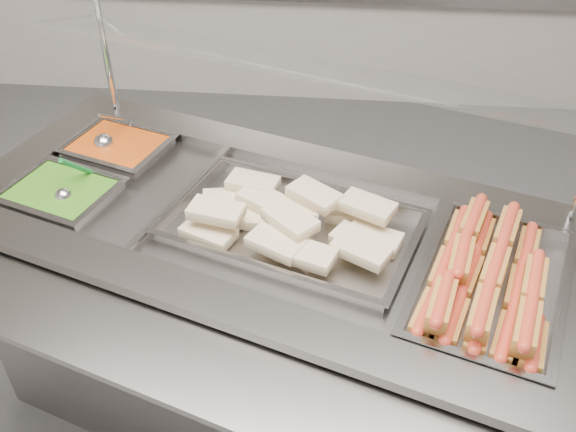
# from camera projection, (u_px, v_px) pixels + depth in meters

# --- Properties ---
(steam_counter) EXTENTS (1.82, 1.24, 0.80)m
(steam_counter) POSITION_uv_depth(u_px,v_px,m) (274.00, 325.00, 1.88)
(steam_counter) COLOR slate
(steam_counter) RESTS_ON ground
(tray_rail) EXTENTS (1.59, 0.81, 0.05)m
(tray_rail) POSITION_uv_depth(u_px,v_px,m) (179.00, 357.00, 1.34)
(tray_rail) COLOR gray
(tray_rail) RESTS_ON steam_counter
(sneeze_guard) EXTENTS (1.47, 0.72, 0.39)m
(sneeze_guard) POSITION_uv_depth(u_px,v_px,m) (304.00, 70.00, 1.58)
(sneeze_guard) COLOR silver
(sneeze_guard) RESTS_ON steam_counter
(pan_hotdogs) EXTENTS (0.44, 0.56, 0.09)m
(pan_hotdogs) POSITION_uv_depth(u_px,v_px,m) (490.00, 292.00, 1.48)
(pan_hotdogs) COLOR gray
(pan_hotdogs) RESTS_ON steam_counter
(pan_wraps) EXTENTS (0.69, 0.53, 0.06)m
(pan_wraps) POSITION_uv_depth(u_px,v_px,m) (291.00, 230.00, 1.63)
(pan_wraps) COLOR gray
(pan_wraps) RESTS_ON steam_counter
(pan_beans) EXTENTS (0.32, 0.29, 0.09)m
(pan_beans) POSITION_uv_depth(u_px,v_px,m) (120.00, 154.00, 1.94)
(pan_beans) COLOR gray
(pan_beans) RESTS_ON steam_counter
(pan_peas) EXTENTS (0.32, 0.29, 0.09)m
(pan_peas) POSITION_uv_depth(u_px,v_px,m) (63.00, 201.00, 1.75)
(pan_peas) COLOR gray
(pan_peas) RESTS_ON steam_counter
(hotdogs_in_buns) EXTENTS (0.35, 0.51, 0.10)m
(hotdogs_in_buns) POSITION_uv_depth(u_px,v_px,m) (486.00, 280.00, 1.45)
(hotdogs_in_buns) COLOR #915E1E
(hotdogs_in_buns) RESTS_ON pan_hotdogs
(tortilla_wraps) EXTENTS (0.56, 0.38, 0.09)m
(tortilla_wraps) POSITION_uv_depth(u_px,v_px,m) (291.00, 221.00, 1.60)
(tortilla_wraps) COLOR tan
(tortilla_wraps) RESTS_ON pan_wraps
(ladle) EXTENTS (0.08, 0.17, 0.13)m
(ladle) POSITION_uv_depth(u_px,v_px,m) (105.00, 142.00, 1.91)
(ladle) COLOR silver
(ladle) RESTS_ON pan_beans
(serving_spoon) EXTENTS (0.07, 0.15, 0.13)m
(serving_spoon) POSITION_uv_depth(u_px,v_px,m) (66.00, 191.00, 1.71)
(serving_spoon) COLOR silver
(serving_spoon) RESTS_ON pan_peas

